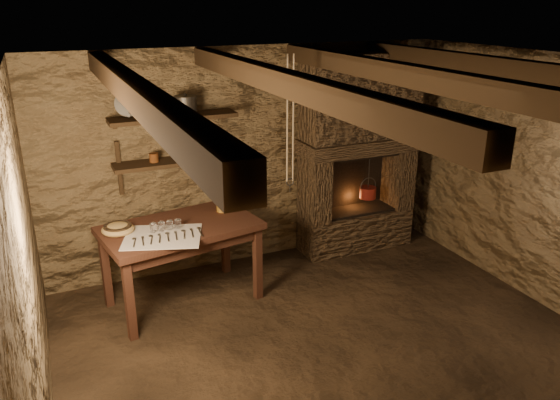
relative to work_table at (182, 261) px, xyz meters
name	(u,v)px	position (x,y,z in m)	size (l,w,h in m)	color
floor	(335,350)	(0.98, -1.32, -0.44)	(4.50, 4.50, 0.00)	black
back_wall	(250,158)	(0.98, 0.68, 0.76)	(4.50, 0.04, 2.40)	brown
front_wall	(551,369)	(0.98, -3.32, 0.76)	(4.50, 0.04, 2.40)	brown
left_wall	(28,276)	(-1.27, -1.32, 0.76)	(0.04, 4.00, 2.40)	brown
right_wall	(548,184)	(3.23, -1.32, 0.76)	(0.04, 4.00, 2.40)	brown
ceiling	(346,65)	(0.98, -1.32, 1.96)	(4.50, 4.00, 0.04)	black
beam_far_left	(133,91)	(-0.52, -1.32, 1.87)	(0.14, 3.95, 0.16)	black
beam_mid_left	(282,82)	(0.48, -1.32, 1.87)	(0.14, 3.95, 0.16)	black
beam_mid_right	(404,74)	(1.48, -1.32, 1.87)	(0.14, 3.95, 0.16)	black
beam_far_right	(505,68)	(2.48, -1.32, 1.87)	(0.14, 3.95, 0.16)	black
shelf_lower	(176,161)	(0.13, 0.52, 0.86)	(1.25, 0.30, 0.04)	black
shelf_upper	(173,117)	(0.13, 0.52, 1.31)	(1.25, 0.30, 0.04)	black
hearth	(358,149)	(2.23, 0.45, 0.78)	(1.43, 0.51, 2.30)	#332519
work_table	(182,261)	(0.00, 0.00, 0.00)	(1.56, 1.06, 0.83)	#371C13
linen_cloth	(163,237)	(-0.21, -0.21, 0.38)	(0.68, 0.54, 0.01)	white
pewter_cutlery_row	(163,236)	(-0.21, -0.23, 0.39)	(0.57, 0.22, 0.01)	gray
drinking_glasses	(162,226)	(-0.19, -0.08, 0.43)	(0.22, 0.07, 0.09)	white
stoneware_jug	(223,192)	(0.50, 0.19, 0.59)	(0.16, 0.15, 0.48)	#A77020
wooden_bowl	(118,229)	(-0.56, 0.05, 0.42)	(0.30, 0.30, 0.10)	#A58347
iron_stockpot	(186,106)	(0.26, 0.52, 1.41)	(0.22, 0.22, 0.16)	#2B2927
tin_pan	(128,104)	(-0.28, 0.62, 1.45)	(0.25, 0.25, 0.03)	#9D9E98
small_kettle	(208,151)	(0.46, 0.52, 0.93)	(0.16, 0.12, 0.17)	#9D9E98
rusty_tin	(154,158)	(-0.10, 0.52, 0.92)	(0.09, 0.09, 0.09)	#532810
red_pot	(368,192)	(2.36, 0.40, 0.25)	(0.22, 0.21, 0.54)	maroon
hanging_ropes	(290,120)	(1.03, -0.27, 1.36)	(0.08, 0.08, 1.20)	tan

